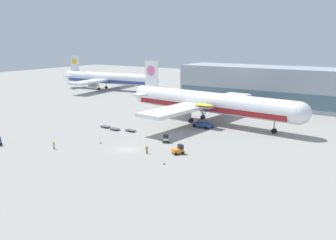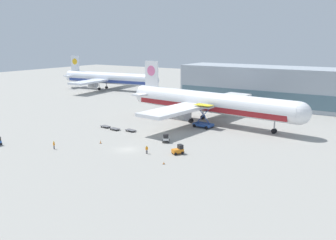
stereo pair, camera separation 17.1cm
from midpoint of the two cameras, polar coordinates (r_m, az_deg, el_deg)
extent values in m
plane|color=#9E9B93|center=(83.10, -6.19, -4.49)|extent=(400.00, 400.00, 0.00)
cube|color=#9EA8B2|center=(138.14, 20.23, 4.52)|extent=(90.00, 18.00, 14.00)
cube|color=slate|center=(129.79, 19.21, 2.73)|extent=(88.20, 0.20, 4.90)
cylinder|color=white|center=(107.82, 6.37, 2.72)|extent=(52.32, 10.77, 5.80)
cube|color=maroon|center=(108.04, 6.35, 2.04)|extent=(48.16, 10.26, 1.45)
sphere|color=white|center=(96.76, 19.49, 0.98)|extent=(5.68, 5.68, 5.68)
cone|color=white|center=(123.44, -3.91, 3.98)|extent=(6.88, 6.10, 5.51)
cube|color=white|center=(119.88, -2.47, 7.07)|extent=(5.22, 0.94, 8.00)
cylinder|color=pink|center=(119.80, -2.48, 7.53)|extent=(3.24, 0.86, 3.20)
cube|color=white|center=(121.30, -2.82, 4.12)|extent=(4.83, 13.29, 0.50)
cube|color=white|center=(109.32, 5.21, 2.49)|extent=(12.58, 48.55, 0.90)
cylinder|color=#9EA0A5|center=(101.52, 2.05, 0.74)|extent=(4.45, 3.19, 2.80)
cylinder|color=#9EA0A5|center=(118.06, 7.89, 2.27)|extent=(4.45, 3.19, 2.80)
cylinder|color=#9EA0A5|center=(99.58, 15.97, -0.51)|extent=(0.36, 0.36, 4.00)
cylinder|color=black|center=(100.03, 15.90, -1.62)|extent=(1.38, 1.02, 1.30)
cylinder|color=#9EA0A5|center=(108.08, 3.55, 0.93)|extent=(0.36, 0.36, 4.00)
cylinder|color=black|center=(108.49, 3.54, -0.10)|extent=(1.38, 1.02, 1.30)
cylinder|color=#9EA0A5|center=(113.28, 5.41, 1.43)|extent=(0.36, 0.36, 4.00)
cylinder|color=black|center=(113.68, 5.39, 0.44)|extent=(1.38, 1.02, 1.30)
cylinder|color=silver|center=(180.26, -8.93, 6.33)|extent=(48.22, 10.74, 5.34)
cube|color=#2D428E|center=(180.39, -8.92, 5.95)|extent=(44.40, 10.20, 1.34)
sphere|color=silver|center=(167.58, -2.20, 6.03)|extent=(5.24, 5.24, 5.24)
cone|color=silver|center=(195.07, -14.72, 6.52)|extent=(6.42, 5.71, 5.08)
cube|color=silver|center=(192.08, -13.96, 8.39)|extent=(4.81, 0.95, 7.37)
cylinder|color=yellow|center=(192.03, -13.97, 8.65)|extent=(2.99, 0.84, 2.95)
cube|color=silver|center=(193.15, -14.08, 6.66)|extent=(4.65, 12.28, 0.46)
cube|color=silver|center=(181.72, -9.55, 6.15)|extent=(12.33, 44.78, 0.83)
cylinder|color=#9EA0A5|center=(174.53, -11.32, 5.28)|extent=(4.14, 3.00, 2.58)
cylinder|color=#9EA0A5|center=(189.44, -7.87, 5.94)|extent=(4.14, 3.00, 2.58)
cylinder|color=#9EA0A5|center=(170.77, -3.89, 5.05)|extent=(0.33, 0.33, 3.69)
cylinder|color=black|center=(171.01, -3.88, 4.44)|extent=(1.28, 0.96, 1.20)
cylinder|color=#9EA0A5|center=(180.50, -10.44, 5.27)|extent=(0.33, 0.33, 3.69)
cylinder|color=black|center=(180.73, -10.42, 4.69)|extent=(1.28, 0.96, 1.20)
cylinder|color=#9EA0A5|center=(185.21, -9.34, 5.49)|extent=(0.33, 0.33, 3.69)
cylinder|color=black|center=(185.43, -9.32, 4.92)|extent=(1.28, 0.96, 1.20)
cube|color=#284C99|center=(103.19, 5.46, -0.69)|extent=(5.46, 3.49, 0.70)
cube|color=#B2B2B7|center=(102.20, 5.51, 2.00)|extent=(5.19, 3.31, 0.30)
cube|color=yellow|center=(102.11, 5.52, 2.31)|extent=(5.19, 3.31, 0.08)
cube|color=#284C99|center=(102.63, 5.49, 0.74)|extent=(4.27, 0.57, 4.69)
cube|color=#284C99|center=(102.63, 5.49, 0.74)|extent=(4.27, 0.57, 4.69)
cylinder|color=black|center=(103.49, 6.81, -0.89)|extent=(0.93, 0.44, 0.90)
cylinder|color=black|center=(101.02, 5.91, -1.19)|extent=(0.93, 0.44, 0.90)
cylinder|color=black|center=(105.54, 5.01, -0.59)|extent=(0.93, 0.44, 0.90)
cylinder|color=black|center=(103.11, 4.09, -0.88)|extent=(0.93, 0.44, 0.90)
cube|color=orange|center=(79.32, 1.53, -4.72)|extent=(2.42, 2.69, 0.80)
cube|color=black|center=(79.35, 1.96, -4.07)|extent=(1.53, 1.43, 0.90)
cube|color=black|center=(79.93, 2.33, -4.80)|extent=(1.15, 0.81, 0.24)
cylinder|color=black|center=(80.38, 1.83, -4.79)|extent=(0.52, 0.63, 0.60)
cylinder|color=black|center=(79.18, 2.28, -5.05)|extent=(0.52, 0.63, 0.60)
cylinder|color=black|center=(79.71, 0.79, -4.93)|extent=(0.52, 0.63, 0.60)
cylinder|color=black|center=(78.50, 1.23, -5.20)|extent=(0.52, 0.63, 0.60)
cylinder|color=black|center=(94.16, -24.01, -3.31)|extent=(0.64, 0.36, 0.60)
cube|color=silver|center=(88.38, -0.26, -2.92)|extent=(2.41, 2.69, 0.80)
cube|color=black|center=(87.53, -0.27, -2.50)|extent=(1.53, 1.42, 0.90)
cube|color=black|center=(87.26, -0.28, -3.31)|extent=(1.15, 0.80, 0.24)
cylinder|color=black|center=(87.69, 0.18, -3.32)|extent=(0.52, 0.64, 0.60)
cylinder|color=black|center=(87.72, -0.73, -3.31)|extent=(0.52, 0.64, 0.60)
cylinder|color=black|center=(89.24, 0.20, -3.04)|extent=(0.52, 0.64, 0.60)
cylinder|color=black|center=(89.27, -0.70, -3.03)|extent=(0.52, 0.64, 0.60)
cube|color=#56565B|center=(103.91, -9.46, -0.93)|extent=(2.97, 1.84, 0.12)
cube|color=#56565B|center=(102.53, -8.79, -1.09)|extent=(0.90, 0.19, 0.08)
cylinder|color=black|center=(103.64, -8.83, -1.08)|extent=(0.38, 0.19, 0.36)
cylinder|color=black|center=(102.83, -9.37, -1.21)|extent=(0.38, 0.19, 0.36)
cylinder|color=black|center=(105.09, -9.53, -0.92)|extent=(0.38, 0.19, 0.36)
cylinder|color=black|center=(104.30, -10.07, -1.04)|extent=(0.38, 0.19, 0.36)
cube|color=#56565B|center=(100.77, -8.07, -1.30)|extent=(2.97, 1.84, 0.12)
cube|color=#56565B|center=(99.42, -7.36, -1.47)|extent=(0.90, 0.19, 0.08)
cylinder|color=black|center=(100.52, -7.42, -1.46)|extent=(0.38, 0.19, 0.36)
cylinder|color=black|center=(99.70, -7.96, -1.59)|extent=(0.38, 0.19, 0.36)
cylinder|color=black|center=(101.95, -8.16, -1.28)|extent=(0.38, 0.19, 0.36)
cylinder|color=black|center=(101.13, -8.70, -1.41)|extent=(0.38, 0.19, 0.36)
cube|color=#56565B|center=(98.74, -5.67, -1.52)|extent=(2.97, 1.84, 0.12)
cube|color=#56565B|center=(97.46, -4.91, -1.69)|extent=(0.90, 0.19, 0.08)
cylinder|color=black|center=(98.55, -5.00, -1.68)|extent=(0.38, 0.19, 0.36)
cylinder|color=black|center=(97.69, -5.53, -1.81)|extent=(0.38, 0.19, 0.36)
cylinder|color=black|center=(99.92, -5.80, -1.50)|extent=(0.38, 0.19, 0.36)
cylinder|color=black|center=(99.06, -6.33, -1.63)|extent=(0.38, 0.19, 0.36)
cylinder|color=black|center=(79.79, -3.13, -4.84)|extent=(0.14, 0.14, 0.83)
cylinder|color=black|center=(79.72, -3.26, -4.86)|extent=(0.14, 0.14, 0.83)
cube|color=orange|center=(79.55, -3.20, -4.35)|extent=(0.38, 0.42, 0.62)
cylinder|color=orange|center=(79.62, -3.04, -4.31)|extent=(0.09, 0.09, 0.56)
cylinder|color=orange|center=(79.45, -3.36, -4.35)|extent=(0.09, 0.09, 0.56)
sphere|color=#846047|center=(79.43, -3.21, -4.06)|extent=(0.22, 0.22, 0.22)
sphere|color=yellow|center=(79.41, -3.21, -4.01)|extent=(0.21, 0.21, 0.21)
cylinder|color=black|center=(86.55, -16.94, -3.98)|extent=(0.14, 0.14, 0.88)
cylinder|color=black|center=(86.38, -16.88, -4.01)|extent=(0.14, 0.14, 0.88)
cube|color=orange|center=(86.26, -16.94, -3.50)|extent=(0.40, 0.30, 0.66)
cylinder|color=orange|center=(86.46, -17.02, -3.45)|extent=(0.09, 0.09, 0.60)
cylinder|color=orange|center=(86.04, -16.87, -3.51)|extent=(0.09, 0.09, 0.60)
sphere|color=tan|center=(86.14, -16.96, -3.21)|extent=(0.24, 0.24, 0.24)
sphere|color=yellow|center=(86.12, -16.97, -3.17)|extent=(0.23, 0.23, 0.23)
cube|color=black|center=(73.26, -0.58, -6.73)|extent=(0.40, 0.40, 0.04)
cone|color=orange|center=(73.17, -0.58, -6.52)|extent=(0.32, 0.32, 0.53)
cylinder|color=white|center=(73.16, -0.58, -6.50)|extent=(0.19, 0.19, 0.07)
cube|color=black|center=(88.76, -10.18, -3.51)|extent=(0.40, 0.40, 0.04)
cone|color=orange|center=(88.66, -10.19, -3.26)|extent=(0.32, 0.32, 0.75)
cylinder|color=white|center=(88.65, -10.19, -3.24)|extent=(0.19, 0.19, 0.10)
camera|label=1|loc=(0.09, -89.95, 0.01)|focal=40.00mm
camera|label=2|loc=(0.09, 90.05, -0.01)|focal=40.00mm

